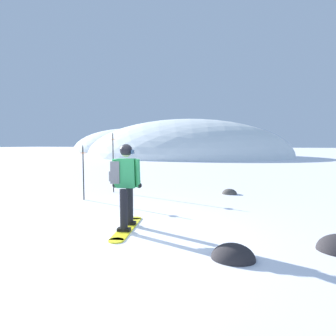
% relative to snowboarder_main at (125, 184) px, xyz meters
% --- Properties ---
extents(ground_plane, '(300.00, 300.00, 0.00)m').
position_rel_snowboarder_main_xyz_m(ground_plane, '(-0.38, -0.62, -0.92)').
color(ground_plane, white).
extents(ridge_peak_main, '(28.28, 25.45, 10.30)m').
position_rel_snowboarder_main_xyz_m(ridge_peak_main, '(-9.20, 34.41, -0.92)').
color(ridge_peak_main, white).
rests_on(ridge_peak_main, ground).
extents(ridge_peak_far, '(24.55, 22.09, 10.29)m').
position_rel_snowboarder_main_xyz_m(ridge_peak_far, '(-28.20, 52.30, -0.92)').
color(ridge_peak_far, white).
rests_on(ridge_peak_far, ground).
extents(snowboarder_main, '(0.68, 1.79, 1.71)m').
position_rel_snowboarder_main_xyz_m(snowboarder_main, '(0.00, 0.00, 0.00)').
color(snowboarder_main, yellow).
rests_on(snowboarder_main, ground).
extents(piste_marker_near, '(0.20, 0.20, 2.15)m').
position_rel_snowboarder_main_xyz_m(piste_marker_near, '(-2.62, 3.85, 0.30)').
color(piste_marker_near, black).
rests_on(piste_marker_near, ground).
extents(piste_marker_far, '(0.20, 0.20, 1.70)m').
position_rel_snowboarder_main_xyz_m(piste_marker_far, '(-2.72, 2.28, 0.06)').
color(piste_marker_far, black).
rests_on(piste_marker_far, ground).
extents(rock_dark, '(0.66, 0.56, 0.46)m').
position_rel_snowboarder_main_xyz_m(rock_dark, '(2.27, -0.82, -0.92)').
color(rock_dark, '#282628').
rests_on(rock_dark, ground).
extents(rock_small, '(0.52, 0.44, 0.36)m').
position_rel_snowboarder_main_xyz_m(rock_small, '(1.33, 4.91, -0.92)').
color(rock_small, '#4C4742').
rests_on(rock_small, ground).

